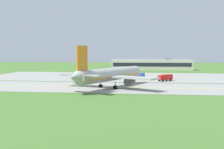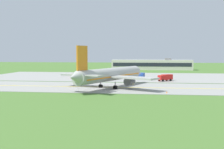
{
  "view_description": "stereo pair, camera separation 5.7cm",
  "coord_description": "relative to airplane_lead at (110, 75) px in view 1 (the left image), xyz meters",
  "views": [
    {
      "loc": [
        14.84,
        -87.44,
        10.6
      ],
      "look_at": [
        3.17,
        1.06,
        4.0
      ],
      "focal_mm": 45.31,
      "sensor_mm": 36.0,
      "label": 1
    },
    {
      "loc": [
        14.89,
        -87.44,
        10.6
      ],
      "look_at": [
        3.17,
        1.06,
        4.0
      ],
      "focal_mm": 45.31,
      "sensor_mm": 36.0,
      "label": 2
    }
  ],
  "objects": [
    {
      "name": "terminal_building",
      "position": [
        13.5,
        100.96,
        -0.84
      ],
      "size": [
        52.11,
        8.76,
        7.72
      ],
      "color": "beige",
      "rests_on": "ground"
    },
    {
      "name": "traffic_cone_near_edge",
      "position": [
        16.6,
        -10.12,
        -3.83
      ],
      "size": [
        0.44,
        0.44,
        0.6
      ],
      "primitive_type": "cone",
      "color": "orange",
      "rests_on": "ground"
    },
    {
      "name": "service_truck_pushback",
      "position": [
        -19.44,
        34.29,
        -2.6
      ],
      "size": [
        3.65,
        6.33,
        2.6
      ],
      "color": "red",
      "rests_on": "ground"
    },
    {
      "name": "service_truck_baggage",
      "position": [
        8.71,
        30.82,
        -2.6
      ],
      "size": [
        2.87,
        6.19,
        2.6
      ],
      "color": "#264CA5",
      "rests_on": "ground"
    },
    {
      "name": "taxiway_strip",
      "position": [
        -2.98,
        1.39,
        -4.08
      ],
      "size": [
        240.0,
        28.0,
        0.1
      ],
      "primitive_type": "cube",
      "color": "gray",
      "rests_on": "ground"
    },
    {
      "name": "service_truck_fuel",
      "position": [
        18.07,
        23.72,
        -2.6
      ],
      "size": [
        5.94,
        5.39,
        2.6
      ],
      "color": "red",
      "rests_on": "ground"
    },
    {
      "name": "apron_pad",
      "position": [
        7.02,
        43.39,
        -4.08
      ],
      "size": [
        140.0,
        52.0,
        0.1
      ],
      "primitive_type": "cube",
      "color": "gray",
      "rests_on": "ground"
    },
    {
      "name": "airplane_lead",
      "position": [
        0.0,
        0.0,
        0.0
      ],
      "size": [
        31.18,
        37.77,
        12.7
      ],
      "color": "#ADADA8",
      "rests_on": "ground"
    },
    {
      "name": "ground_plane",
      "position": [
        -2.98,
        1.39,
        -4.13
      ],
      "size": [
        500.0,
        500.0,
        0.0
      ],
      "primitive_type": "plane",
      "color": "#47702D"
    },
    {
      "name": "service_truck_catering",
      "position": [
        -5.09,
        38.75,
        -2.6
      ],
      "size": [
        3.59,
        6.33,
        2.65
      ],
      "color": "orange",
      "rests_on": "ground"
    },
    {
      "name": "taxiway_centreline",
      "position": [
        -2.98,
        1.39,
        -4.03
      ],
      "size": [
        220.0,
        0.6,
        0.01
      ],
      "primitive_type": "cube",
      "color": "yellow",
      "rests_on": "taxiway_strip"
    }
  ]
}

